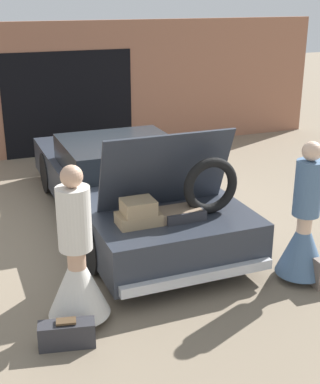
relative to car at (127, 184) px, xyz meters
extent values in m
plane|color=#7F705B|center=(0.00, 0.01, -0.55)|extent=(40.00, 40.00, 0.00)
cube|color=#9E664C|center=(0.00, 3.95, 0.85)|extent=(12.00, 0.12, 2.80)
cube|color=black|center=(0.00, 3.88, 0.55)|extent=(2.80, 0.02, 2.20)
cube|color=#2D333D|center=(0.00, 0.01, -0.09)|extent=(1.99, 5.15, 0.57)
cube|color=#1E2328|center=(0.00, 0.32, 0.40)|extent=(1.75, 1.65, 0.41)
cylinder|color=black|center=(-0.93, 1.61, -0.20)|extent=(0.18, 0.71, 0.71)
cylinder|color=black|center=(0.92, 1.61, -0.20)|extent=(0.18, 0.71, 0.71)
cylinder|color=black|center=(-0.93, -1.54, -0.20)|extent=(0.18, 0.71, 0.71)
cylinder|color=black|center=(0.92, -1.54, -0.20)|extent=(0.18, 0.71, 0.71)
cube|color=silver|center=(0.00, -2.61, -0.27)|extent=(1.89, 0.10, 0.12)
cube|color=#2D333D|center=(0.00, -1.60, 0.70)|extent=(1.69, 0.42, 1.02)
cube|color=#9E8460|center=(-0.49, -1.96, 0.27)|extent=(0.51, 0.33, 0.14)
cube|color=#2D2D33|center=(0.05, -1.96, 0.26)|extent=(0.50, 0.40, 0.12)
cube|color=#9E8460|center=(-0.49, -1.96, 0.43)|extent=(0.38, 0.32, 0.17)
cube|color=#8C7259|center=(0.00, -1.96, 0.26)|extent=(0.56, 0.32, 0.13)
torus|color=black|center=(0.45, -1.96, 0.56)|extent=(0.72, 0.12, 0.72)
cylinder|color=tan|center=(-1.37, -2.51, -0.13)|extent=(0.19, 0.19, 0.85)
cone|color=silver|center=(-1.37, -2.51, -0.08)|extent=(0.67, 0.67, 0.76)
cylinder|color=silver|center=(-1.37, -2.51, 0.63)|extent=(0.35, 0.35, 0.67)
sphere|color=tan|center=(-1.37, -2.51, 1.08)|extent=(0.23, 0.23, 0.23)
cylinder|color=beige|center=(1.37, -2.64, -0.13)|extent=(0.18, 0.18, 0.85)
cone|color=slate|center=(1.37, -2.64, -0.08)|extent=(0.61, 0.61, 0.76)
cylinder|color=slate|center=(1.37, -2.64, 0.63)|extent=(0.32, 0.32, 0.67)
sphere|color=beige|center=(1.37, -2.64, 1.08)|extent=(0.23, 0.23, 0.23)
cube|color=#2D2D33|center=(-1.60, -2.93, -0.42)|extent=(0.59, 0.30, 0.27)
cube|color=#4C3823|center=(-1.60, -2.93, -0.26)|extent=(0.22, 0.15, 0.02)
camera|label=1|loc=(-2.40, -7.44, 2.76)|focal=50.00mm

